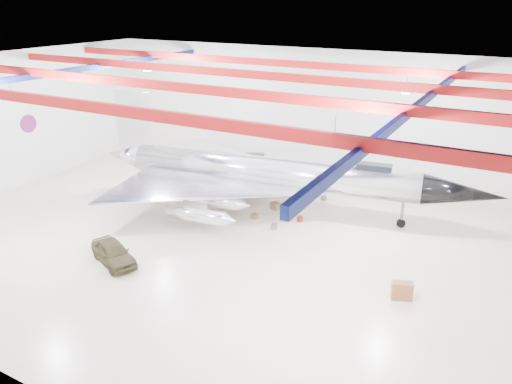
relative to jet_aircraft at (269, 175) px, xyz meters
The scene contains 17 objects.
floor 6.69m from the jet_aircraft, 96.77° to the right, with size 40.00×40.00×0.00m, color beige.
wall_back 9.37m from the jet_aircraft, 94.64° to the left, with size 40.00×40.00×0.00m, color silver.
wall_left 21.78m from the jet_aircraft, 163.63° to the right, with size 30.00×30.00×0.00m, color silver.
ceiling 10.33m from the jet_aircraft, 96.77° to the right, with size 40.00×40.00×0.00m, color #0A0F38.
ceiling_structure 9.80m from the jet_aircraft, 96.77° to the right, with size 39.50×29.50×1.08m.
wall_roundel 21.19m from the jet_aircraft, 168.81° to the right, with size 1.50×1.50×0.10m, color #B21414.
jet_aircraft is the anchor object (origin of this frame).
jeep 12.67m from the jet_aircraft, 110.06° to the right, with size 1.60×3.97×1.35m, color #3E391F.
desk 13.98m from the jet_aircraft, 31.65° to the right, with size 1.08×0.54×0.99m, color brown.
crate_ply 4.45m from the jet_aircraft, 167.44° to the right, with size 0.57×0.46×0.40m, color olive.
toolbox_red 4.81m from the jet_aircraft, 115.68° to the left, with size 0.48×0.38×0.34m, color maroon.
engine_drum 4.34m from the jet_aircraft, 55.83° to the right, with size 0.42×0.42×0.38m, color #59595B.
parts_bin 2.50m from the jet_aircraft, 29.84° to the left, with size 0.69×0.55×0.48m, color olive.
crate_small 9.22m from the jet_aircraft, 164.19° to the left, with size 0.34×0.27×0.24m, color #59595B.
tool_chest 4.01m from the jet_aircraft, 16.54° to the right, with size 0.42×0.42×0.38m, color maroon.
oil_barrel 3.22m from the jet_aircraft, 91.36° to the right, with size 0.48×0.38×0.34m, color olive.
spares_box 5.36m from the jet_aircraft, 50.73° to the left, with size 0.45×0.45×0.40m, color #59595B.
Camera 1 is at (16.70, -24.60, 14.93)m, focal length 35.00 mm.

